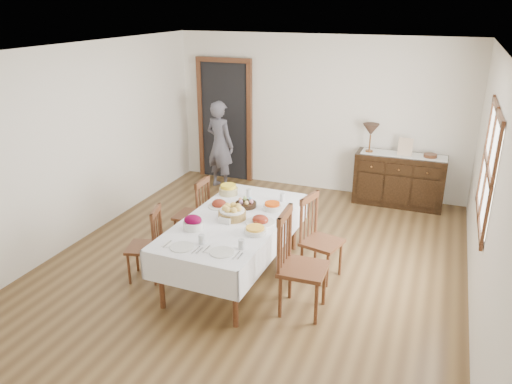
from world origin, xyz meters
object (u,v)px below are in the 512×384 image
(dining_table, at_px, (234,226))
(person, at_px, (220,142))
(chair_right_near, at_px, (298,262))
(table_lamp, at_px, (371,130))
(chair_left_near, at_px, (148,244))
(chair_left_far, at_px, (195,212))
(sideboard, at_px, (399,180))
(chair_right_far, at_px, (318,237))

(dining_table, relative_size, person, 1.34)
(chair_right_near, relative_size, table_lamp, 2.44)
(chair_left_near, height_order, chair_left_far, chair_left_far)
(sideboard, height_order, person, person)
(chair_right_near, xyz_separation_m, sideboard, (0.66, 3.42, -0.15))
(dining_table, bearing_deg, chair_right_far, 23.03)
(chair_left_far, distance_m, chair_right_near, 1.95)
(sideboard, bearing_deg, chair_right_near, -100.92)
(sideboard, distance_m, table_lamp, 0.92)
(dining_table, xyz_separation_m, chair_right_far, (0.91, 0.36, -0.14))
(person, bearing_deg, chair_right_far, 152.69)
(chair_left_far, distance_m, person, 2.31)
(chair_left_near, distance_m, table_lamp, 3.99)
(sideboard, bearing_deg, dining_table, -117.35)
(dining_table, distance_m, sideboard, 3.39)
(chair_left_near, distance_m, sideboard, 4.23)
(chair_left_far, distance_m, table_lamp, 3.15)
(chair_left_near, height_order, table_lamp, table_lamp)
(chair_left_near, distance_m, chair_right_far, 1.99)
(chair_right_near, xyz_separation_m, person, (-2.34, 3.14, 0.25))
(person, height_order, table_lamp, person)
(chair_left_near, relative_size, chair_left_far, 0.94)
(dining_table, distance_m, chair_right_far, 0.99)
(chair_right_far, bearing_deg, chair_right_near, -167.50)
(chair_left_far, bearing_deg, table_lamp, 142.12)
(chair_right_far, xyz_separation_m, table_lamp, (0.14, 2.62, 0.68))
(chair_right_near, bearing_deg, chair_right_far, -3.03)
(dining_table, height_order, person, person)
(dining_table, relative_size, chair_right_near, 1.94)
(chair_right_far, distance_m, sideboard, 2.73)
(chair_left_far, height_order, sideboard, chair_left_far)
(chair_left_near, height_order, chair_right_far, chair_right_far)
(chair_right_near, relative_size, chair_right_far, 1.12)
(dining_table, bearing_deg, person, 119.66)
(chair_left_far, bearing_deg, person, -164.26)
(dining_table, bearing_deg, chair_left_near, -153.73)
(dining_table, bearing_deg, table_lamp, 72.17)
(chair_right_far, relative_size, table_lamp, 2.19)
(chair_left_near, relative_size, chair_right_near, 0.80)
(chair_left_far, bearing_deg, chair_right_far, 83.54)
(chair_right_near, distance_m, person, 3.93)
(chair_right_far, xyz_separation_m, sideboard, (0.64, 2.65, -0.09))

